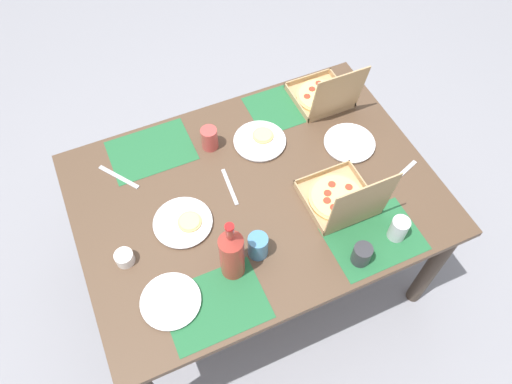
# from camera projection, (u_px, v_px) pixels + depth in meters

# --- Properties ---
(ground_plane) EXTENTS (6.00, 6.00, 0.00)m
(ground_plane) POSITION_uv_depth(u_px,v_px,m) (256.00, 267.00, 2.64)
(ground_plane) COLOR gray
(dining_table) EXTENTS (1.48, 1.08, 0.73)m
(dining_table) POSITION_uv_depth(u_px,v_px,m) (256.00, 204.00, 2.11)
(dining_table) COLOR #3F3328
(dining_table) RESTS_ON ground_plane
(placemat_near_left) EXTENTS (0.36, 0.26, 0.00)m
(placemat_near_left) POSITION_uv_depth(u_px,v_px,m) (287.00, 106.00, 2.31)
(placemat_near_left) COLOR #236638
(placemat_near_left) RESTS_ON dining_table
(placemat_near_right) EXTENTS (0.36, 0.26, 0.00)m
(placemat_near_right) POSITION_uv_depth(u_px,v_px,m) (151.00, 151.00, 2.16)
(placemat_near_right) COLOR #236638
(placemat_near_right) RESTS_ON dining_table
(placemat_far_left) EXTENTS (0.36, 0.26, 0.00)m
(placemat_far_left) POSITION_uv_depth(u_px,v_px,m) (374.00, 238.00, 1.91)
(placemat_far_left) COLOR #236638
(placemat_far_left) RESTS_ON dining_table
(placemat_far_right) EXTENTS (0.36, 0.26, 0.00)m
(placemat_far_right) POSITION_uv_depth(u_px,v_px,m) (216.00, 305.00, 1.76)
(placemat_far_right) COLOR #236638
(placemat_far_right) RESTS_ON dining_table
(pizza_box_corner_right) EXTENTS (0.27, 0.29, 0.30)m
(pizza_box_corner_right) POSITION_uv_depth(u_px,v_px,m) (342.00, 199.00, 1.96)
(pizza_box_corner_right) COLOR tan
(pizza_box_corner_right) RESTS_ON dining_table
(pizza_box_corner_left) EXTENTS (0.25, 0.29, 0.28)m
(pizza_box_corner_left) POSITION_uv_depth(u_px,v_px,m) (323.00, 95.00, 2.28)
(pizza_box_corner_left) COLOR tan
(pizza_box_corner_left) RESTS_ON dining_table
(plate_middle) EXTENTS (0.24, 0.24, 0.03)m
(plate_middle) POSITION_uv_depth(u_px,v_px,m) (184.00, 223.00, 1.94)
(plate_middle) COLOR white
(plate_middle) RESTS_ON dining_table
(plate_near_left) EXTENTS (0.23, 0.23, 0.03)m
(plate_near_left) POSITION_uv_depth(u_px,v_px,m) (260.00, 141.00, 2.18)
(plate_near_left) COLOR white
(plate_near_left) RESTS_ON dining_table
(plate_far_left) EXTENTS (0.23, 0.23, 0.02)m
(plate_far_left) POSITION_uv_depth(u_px,v_px,m) (349.00, 143.00, 2.17)
(plate_far_left) COLOR white
(plate_far_left) RESTS_ON dining_table
(plate_near_right) EXTENTS (0.22, 0.22, 0.02)m
(plate_near_right) POSITION_uv_depth(u_px,v_px,m) (171.00, 301.00, 1.76)
(plate_near_right) COLOR white
(plate_near_right) RESTS_ON dining_table
(soda_bottle) EXTENTS (0.09, 0.09, 0.32)m
(soda_bottle) POSITION_uv_depth(u_px,v_px,m) (232.00, 253.00, 1.73)
(soda_bottle) COLOR #B2382D
(soda_bottle) RESTS_ON dining_table
(cup_dark) EXTENTS (0.07, 0.07, 0.10)m
(cup_dark) POSITION_uv_depth(u_px,v_px,m) (399.00, 229.00, 1.88)
(cup_dark) COLOR silver
(cup_dark) RESTS_ON dining_table
(cup_clear_left) EXTENTS (0.07, 0.07, 0.11)m
(cup_clear_left) POSITION_uv_depth(u_px,v_px,m) (209.00, 138.00, 2.13)
(cup_clear_left) COLOR #BF4742
(cup_clear_left) RESTS_ON dining_table
(cup_red) EXTENTS (0.07, 0.07, 0.09)m
(cup_red) POSITION_uv_depth(u_px,v_px,m) (362.00, 254.00, 1.83)
(cup_red) COLOR #333338
(cup_red) RESTS_ON dining_table
(cup_clear_right) EXTENTS (0.08, 0.08, 0.11)m
(cup_clear_right) POSITION_uv_depth(u_px,v_px,m) (258.00, 246.00, 1.84)
(cup_clear_right) COLOR teal
(cup_clear_right) RESTS_ON dining_table
(condiment_bowl) EXTENTS (0.07, 0.07, 0.05)m
(condiment_bowl) POSITION_uv_depth(u_px,v_px,m) (125.00, 258.00, 1.84)
(condiment_bowl) COLOR white
(condiment_bowl) RESTS_ON dining_table
(knife_by_far_left) EXTENTS (0.13, 0.18, 0.00)m
(knife_by_far_left) POSITION_uv_depth(u_px,v_px,m) (119.00, 177.00, 2.07)
(knife_by_far_left) COLOR #B7B7BC
(knife_by_far_left) RESTS_ON dining_table
(fork_by_near_right) EXTENTS (0.03, 0.19, 0.00)m
(fork_by_near_right) POSITION_uv_depth(u_px,v_px,m) (230.00, 187.00, 2.05)
(fork_by_near_right) COLOR #B7B7BC
(fork_by_near_right) RESTS_ON dining_table
(knife_by_near_left) EXTENTS (0.20, 0.09, 0.00)m
(knife_by_near_left) POSITION_uv_depth(u_px,v_px,m) (400.00, 175.00, 2.08)
(knife_by_near_left) COLOR #B7B7BC
(knife_by_near_left) RESTS_ON dining_table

